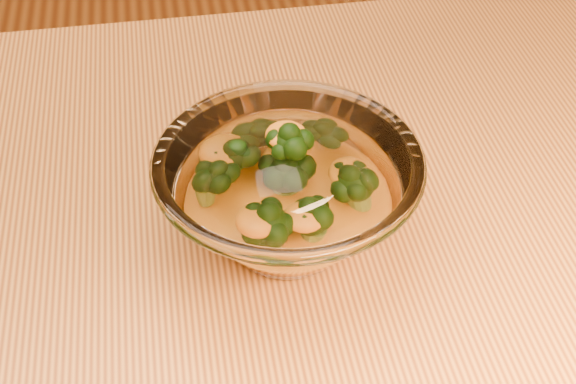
# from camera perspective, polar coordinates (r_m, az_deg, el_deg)

# --- Properties ---
(table) EXTENTS (1.20, 0.80, 0.75)m
(table) POSITION_cam_1_polar(r_m,az_deg,el_deg) (0.67, -1.94, -12.74)
(table) COLOR #CC8C3D
(table) RESTS_ON ground
(glass_bowl) EXTENTS (0.20, 0.20, 0.09)m
(glass_bowl) POSITION_cam_1_polar(r_m,az_deg,el_deg) (0.59, -0.00, -0.30)
(glass_bowl) COLOR white
(glass_bowl) RESTS_ON table
(cheese_sauce) EXTENTS (0.11, 0.11, 0.03)m
(cheese_sauce) POSITION_cam_1_polar(r_m,az_deg,el_deg) (0.60, -0.00, -1.58)
(cheese_sauce) COLOR orange
(cheese_sauce) RESTS_ON glass_bowl
(broccoli_heap) EXTENTS (0.12, 0.13, 0.07)m
(broccoli_heap) POSITION_cam_1_polar(r_m,az_deg,el_deg) (0.59, -0.75, 1.00)
(broccoli_heap) COLOR black
(broccoli_heap) RESTS_ON cheese_sauce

